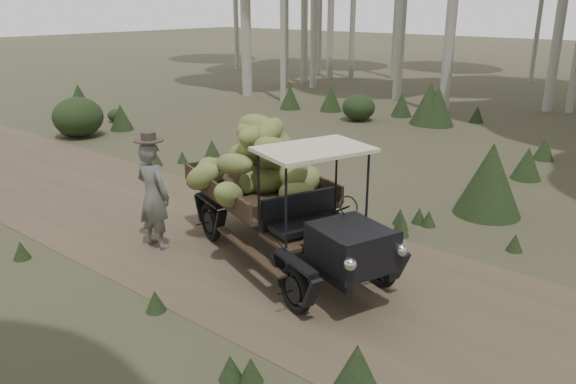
{
  "coord_description": "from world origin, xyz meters",
  "views": [
    {
      "loc": [
        7.27,
        -6.01,
        3.85
      ],
      "look_at": [
        2.21,
        0.13,
        1.14
      ],
      "focal_mm": 35.0,
      "sensor_mm": 36.0,
      "label": 1
    }
  ],
  "objects": [
    {
      "name": "farmer",
      "position": [
        0.17,
        -0.81,
        0.91
      ],
      "size": [
        0.67,
        0.5,
        1.93
      ],
      "rotation": [
        0.0,
        0.0,
        3.21
      ],
      "color": "#5F5D57",
      "rests_on": "ground"
    },
    {
      "name": "banana_truck",
      "position": [
        1.69,
        0.33,
        1.26
      ],
      "size": [
        4.5,
        2.78,
        2.18
      ],
      "rotation": [
        0.0,
        0.0,
        -0.34
      ],
      "color": "black",
      "rests_on": "ground"
    },
    {
      "name": "ground",
      "position": [
        0.0,
        0.0,
        0.0
      ],
      "size": [
        120.0,
        120.0,
        0.0
      ],
      "primitive_type": "plane",
      "color": "#473D2B",
      "rests_on": "ground"
    },
    {
      "name": "undergrowth",
      "position": [
        -2.28,
        1.33,
        0.54
      ],
      "size": [
        19.95,
        24.6,
        1.4
      ],
      "color": "#233319",
      "rests_on": "ground"
    },
    {
      "name": "dirt_track",
      "position": [
        0.0,
        0.0,
        0.0
      ],
      "size": [
        70.0,
        4.0,
        0.01
      ],
      "primitive_type": "cube",
      "color": "brown",
      "rests_on": "ground"
    }
  ]
}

